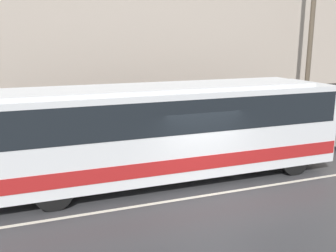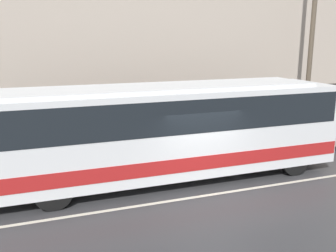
{
  "view_description": "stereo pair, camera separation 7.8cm",
  "coord_description": "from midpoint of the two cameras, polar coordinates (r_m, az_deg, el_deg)",
  "views": [
    {
      "loc": [
        -4.91,
        -9.61,
        4.69
      ],
      "look_at": [
        -0.69,
        1.74,
        1.86
      ],
      "focal_mm": 40.0,
      "sensor_mm": 36.0,
      "label": 1
    },
    {
      "loc": [
        -4.84,
        -9.64,
        4.69
      ],
      "look_at": [
        -0.69,
        1.74,
        1.86
      ],
      "focal_mm": 40.0,
      "sensor_mm": 36.0,
      "label": 2
    }
  ],
  "objects": [
    {
      "name": "ground_plane",
      "position": [
        11.76,
        6.04,
        -10.42
      ],
      "size": [
        60.0,
        60.0,
        0.0
      ],
      "primitive_type": "plane",
      "color": "#38383A"
    },
    {
      "name": "sidewalk",
      "position": [
        16.32,
        -2.15,
        -3.25
      ],
      "size": [
        60.0,
        2.51,
        0.17
      ],
      "color": "gray",
      "rests_on": "ground_plane"
    },
    {
      "name": "building_facade",
      "position": [
        17.0,
        -3.79,
        12.25
      ],
      "size": [
        60.0,
        0.35,
        9.19
      ],
      "color": "#B7A899",
      "rests_on": "ground_plane"
    },
    {
      "name": "lane_stripe",
      "position": [
        11.76,
        6.04,
        -10.4
      ],
      "size": [
        54.0,
        0.14,
        0.01
      ],
      "color": "beige",
      "rests_on": "ground_plane"
    },
    {
      "name": "transit_bus",
      "position": [
        12.4,
        -0.81,
        -0.27
      ],
      "size": [
        12.16,
        2.62,
        3.22
      ],
      "color": "white",
      "rests_on": "ground_plane"
    },
    {
      "name": "utility_pole_near",
      "position": [
        19.02,
        20.71,
        11.52
      ],
      "size": [
        0.22,
        0.22,
        8.5
      ],
      "color": "brown",
      "rests_on": "sidewalk"
    },
    {
      "name": "pedestrian_waiting",
      "position": [
        16.21,
        -11.02,
        -0.47
      ],
      "size": [
        0.36,
        0.36,
        1.66
      ],
      "color": "#333338",
      "rests_on": "sidewalk"
    }
  ]
}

